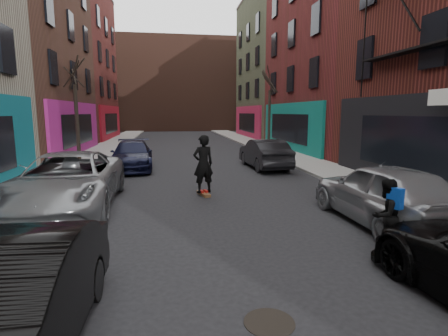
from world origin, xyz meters
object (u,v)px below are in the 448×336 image
object	(u,v)px
manhole	(269,323)
parked_left_mid	(4,307)
skateboarder	(203,164)
pedestrian	(386,215)
parked_left_end	(132,155)
parked_right_far	(384,193)
tree_left_far	(76,102)
parked_right_end	(264,154)
skateboard	(204,194)
tree_right_far	(269,103)
parked_left_far	(68,181)

from	to	relation	value
manhole	parked_left_mid	bearing A→B (deg)	-174.60
skateboarder	pedestrian	size ratio (longest dim) A/B	1.32
parked_left_end	parked_right_far	world-z (taller)	parked_right_far
skateboarder	parked_left_end	bearing A→B (deg)	-80.29
tree_left_far	parked_right_end	world-z (taller)	tree_left_far
parked_right_far	skateboard	distance (m)	5.77
tree_left_far	parked_left_mid	size ratio (longest dim) A/B	1.52
tree_right_far	skateboarder	distance (m)	15.70
parked_left_end	pedestrian	bearing A→B (deg)	-64.66
parked_right_far	skateboarder	world-z (taller)	skateboarder
tree_left_far	pedestrian	xyz separation A→B (m)	(9.20, -13.57, -2.61)
parked_left_far	parked_right_far	world-z (taller)	parked_left_far
parked_left_end	manhole	world-z (taller)	parked_left_end
tree_left_far	skateboarder	size ratio (longest dim) A/B	3.27
tree_right_far	parked_left_far	distance (m)	18.61
tree_left_far	parked_right_far	xyz separation A→B (m)	(10.20, -11.98, -2.57)
tree_left_far	parked_left_end	world-z (taller)	tree_left_far
manhole	skateboard	bearing A→B (deg)	91.18
tree_right_far	parked_left_far	size ratio (longest dim) A/B	1.14
tree_left_far	tree_right_far	distance (m)	13.78
parked_left_mid	pedestrian	bearing A→B (deg)	21.87
parked_right_end	manhole	world-z (taller)	parked_right_end
tree_right_far	parked_right_end	xyz separation A→B (m)	(-2.75, -8.66, -2.79)
parked_right_end	pedestrian	distance (m)	10.92
parked_right_far	skateboard	world-z (taller)	parked_right_far
tree_left_far	tree_right_far	xyz separation A→B (m)	(12.40, 6.00, 0.15)
tree_left_far	skateboarder	bearing A→B (deg)	-53.61
parked_left_end	pedestrian	xyz separation A→B (m)	(6.20, -11.61, 0.06)
parked_left_mid	parked_left_far	bearing A→B (deg)	100.43
parked_right_far	parked_right_end	distance (m)	9.34
manhole	tree_left_far	bearing A→B (deg)	111.43
tree_left_far	skateboard	distance (m)	10.63
parked_left_mid	parked_left_far	distance (m)	6.95
manhole	parked_right_end	bearing A→B (deg)	74.88
tree_right_far	pedestrian	distance (m)	20.02
parked_left_mid	parked_left_far	world-z (taller)	parked_left_far
parked_left_far	skateboarder	distance (m)	4.26
skateboarder	parked_right_far	bearing A→B (deg)	121.39
parked_left_mid	parked_right_far	world-z (taller)	parked_right_far
parked_right_far	manhole	xyz separation A→B (m)	(-4.06, -3.67, -0.80)
tree_left_far	tree_right_far	bearing A→B (deg)	25.82
parked_left_mid	pedestrian	xyz separation A→B (m)	(6.20, 2.38, 0.06)
tree_left_far	parked_left_far	distance (m)	9.62
skateboarder	manhole	size ratio (longest dim) A/B	2.84
tree_right_far	parked_right_far	distance (m)	18.32
skateboarder	pedestrian	distance (m)	6.33
parked_left_end	skateboard	size ratio (longest dim) A/B	6.08
tree_right_far	parked_right_far	world-z (taller)	tree_right_far
skateboard	skateboarder	world-z (taller)	skateboarder
tree_left_far	skateboarder	world-z (taller)	tree_left_far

